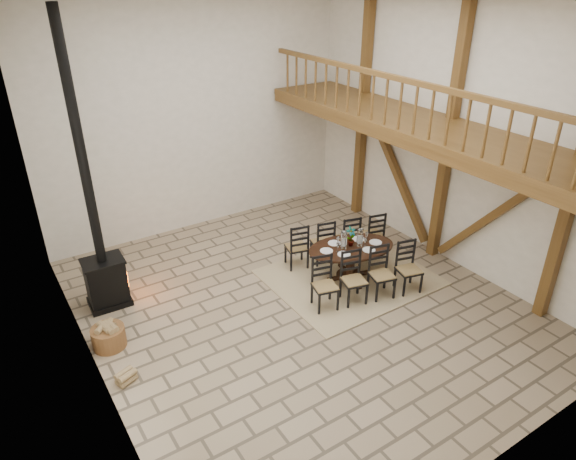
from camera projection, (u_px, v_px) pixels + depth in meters
ground at (300, 304)px, 9.24m from camera, size 8.00×8.00×0.00m
room_shell at (362, 131)px, 8.42m from camera, size 7.02×8.02×5.01m
rug at (349, 277)px, 10.01m from camera, size 3.00×2.50×0.02m
dining_table at (350, 262)px, 9.85m from camera, size 2.47×2.32×1.08m
wood_stove at (100, 250)px, 8.74m from camera, size 0.73×0.57×5.00m
log_basket at (109, 336)px, 8.15m from camera, size 0.53×0.53×0.44m
log_stack at (126, 377)px, 7.48m from camera, size 0.33×0.28×0.19m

